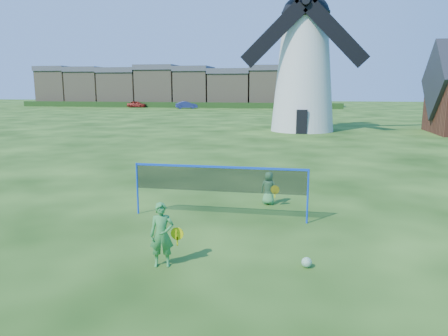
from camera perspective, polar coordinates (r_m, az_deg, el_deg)
ground at (r=11.93m, az=-1.40°, el=-7.51°), size 220.00×220.00×0.00m
windmill at (r=37.70m, az=10.71°, el=13.55°), size 10.34×5.39×15.56m
badminton_net at (r=12.12m, az=-0.64°, el=-1.62°), size 5.05×0.05×1.55m
player_girl at (r=9.11m, az=-8.35°, el=-8.89°), size 0.71×0.45×1.39m
player_boy at (r=13.80m, az=6.04°, el=-2.71°), size 0.65×0.45×1.07m
play_ball at (r=9.33m, az=11.06°, el=-12.36°), size 0.22×0.22×0.22m
terraced_houses at (r=86.94m, az=-6.54°, el=10.87°), size 57.83×8.40×8.11m
hedge at (r=80.90m, az=-6.89°, el=8.44°), size 62.00×0.80×1.00m
car_left at (r=82.16m, az=-11.66°, el=8.40°), size 3.68×1.78×1.21m
car_right at (r=76.47m, az=-5.08°, el=8.44°), size 4.11×2.69×1.28m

